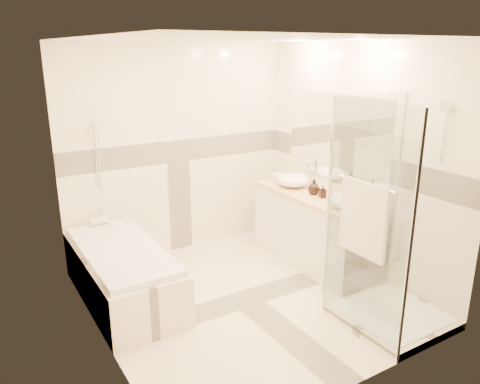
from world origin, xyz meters
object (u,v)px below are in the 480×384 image
bathtub (123,271)px  vessel_sink_near (293,180)px  vessel_sink_far (348,200)px  shower_enclosure (381,271)px  amenity_bottle_a (323,192)px  amenity_bottle_b (314,187)px  vanity (313,229)px

bathtub → vessel_sink_near: size_ratio=4.32×
bathtub → vessel_sink_far: vessel_sink_far is taller
shower_enclosure → bathtub: bearing=138.9°
bathtub → amenity_bottle_a: amenity_bottle_a is taller
amenity_bottle_a → amenity_bottle_b: size_ratio=0.81×
vessel_sink_near → amenity_bottle_b: size_ratio=2.27×
bathtub → amenity_bottle_a: (2.13, -0.50, 0.61)m
vessel_sink_far → amenity_bottle_a: bearing=90.0°
amenity_bottle_a → amenity_bottle_b: bearing=90.0°
amenity_bottle_b → vessel_sink_far: bearing=-90.0°
vessel_sink_near → amenity_bottle_a: bearing=-90.0°
bathtub → vessel_sink_near: 2.22m
vanity → amenity_bottle_b: (-0.02, -0.00, 0.51)m
vessel_sink_far → shower_enclosure: bearing=-110.4°
vanity → vessel_sink_near: (-0.02, 0.37, 0.50)m
vessel_sink_far → vessel_sink_near: bearing=90.0°
bathtub → amenity_bottle_b: amenity_bottle_b is taller
vanity → shower_enclosure: 1.31m
shower_enclosure → amenity_bottle_b: size_ratio=11.74×
vanity → vessel_sink_near: vessel_sink_near is taller
vanity → amenity_bottle_b: size_ratio=9.32×
vessel_sink_near → amenity_bottle_a: (0.00, -0.52, -0.01)m
bathtub → vessel_sink_far: size_ratio=4.27×
bathtub → vessel_sink_far: (2.13, -0.89, 0.62)m
vanity → amenity_bottle_a: bearing=-97.6°
shower_enclosure → vessel_sink_near: 1.72m
shower_enclosure → vanity: bearing=77.0°
bathtub → vanity: 2.18m
shower_enclosure → vessel_sink_far: shower_enclosure is taller
amenity_bottle_a → shower_enclosure: bearing=-103.7°
vanity → shower_enclosure: bearing=-103.0°
shower_enclosure → amenity_bottle_a: shower_enclosure is taller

